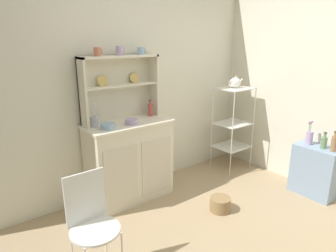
# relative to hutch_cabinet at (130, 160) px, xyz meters

# --- Properties ---
(ground_plane) EXTENTS (3.84, 3.84, 0.00)m
(ground_plane) POSITION_rel_hutch_cabinet_xyz_m (0.29, -1.37, -0.46)
(ground_plane) COLOR tan
(ground_plane) RESTS_ON ground
(wall_back) EXTENTS (3.84, 0.05, 2.50)m
(wall_back) POSITION_rel_hutch_cabinet_xyz_m (0.29, 0.26, 0.79)
(wall_back) COLOR silver
(wall_back) RESTS_ON ground
(hutch_cabinet) EXTENTS (0.95, 0.45, 0.90)m
(hutch_cabinet) POSITION_rel_hutch_cabinet_xyz_m (0.00, 0.00, 0.00)
(hutch_cabinet) COLOR silver
(hutch_cabinet) RESTS_ON ground
(hutch_shelf_unit) EXTENTS (0.88, 0.18, 0.70)m
(hutch_shelf_unit) POSITION_rel_hutch_cabinet_xyz_m (-0.00, 0.16, 0.84)
(hutch_shelf_unit) COLOR beige
(hutch_shelf_unit) RESTS_ON hutch_cabinet
(bakers_rack) EXTENTS (0.45, 0.38, 1.14)m
(bakers_rack) POSITION_rel_hutch_cabinet_xyz_m (1.54, -0.15, 0.25)
(bakers_rack) COLOR silver
(bakers_rack) RESTS_ON ground
(side_shelf_blue) EXTENTS (0.28, 0.48, 0.59)m
(side_shelf_blue) POSITION_rel_hutch_cabinet_xyz_m (1.73, -1.24, -0.17)
(side_shelf_blue) COLOR #849EBC
(side_shelf_blue) RESTS_ON ground
(wire_chair) EXTENTS (0.36, 0.36, 0.85)m
(wire_chair) POSITION_rel_hutch_cabinet_xyz_m (-0.83, -0.87, 0.06)
(wire_chair) COLOR white
(wire_chair) RESTS_ON ground
(floor_basket) EXTENTS (0.22, 0.22, 0.15)m
(floor_basket) POSITION_rel_hutch_cabinet_xyz_m (0.61, -0.82, -0.39)
(floor_basket) COLOR #93754C
(floor_basket) RESTS_ON ground
(cup_terracotta_0) EXTENTS (0.08, 0.07, 0.09)m
(cup_terracotta_0) POSITION_rel_hutch_cabinet_xyz_m (-0.24, 0.12, 1.18)
(cup_terracotta_0) COLOR #C67556
(cup_terracotta_0) RESTS_ON hutch_shelf_unit
(cup_lilac_1) EXTENTS (0.09, 0.07, 0.09)m
(cup_lilac_1) POSITION_rel_hutch_cabinet_xyz_m (0.00, 0.12, 1.18)
(cup_lilac_1) COLOR #B79ECC
(cup_lilac_1) RESTS_ON hutch_shelf_unit
(cup_sky_2) EXTENTS (0.09, 0.08, 0.08)m
(cup_sky_2) POSITION_rel_hutch_cabinet_xyz_m (0.26, 0.12, 1.17)
(cup_sky_2) COLOR #8EB2D1
(cup_sky_2) RESTS_ON hutch_shelf_unit
(bowl_mixing_large) EXTENTS (0.15, 0.15, 0.06)m
(bowl_mixing_large) POSITION_rel_hutch_cabinet_xyz_m (-0.27, -0.07, 0.46)
(bowl_mixing_large) COLOR #8EB2D1
(bowl_mixing_large) RESTS_ON hutch_cabinet
(bowl_floral_medium) EXTENTS (0.14, 0.14, 0.05)m
(bowl_floral_medium) POSITION_rel_hutch_cabinet_xyz_m (0.00, -0.07, 0.46)
(bowl_floral_medium) COLOR #B79ECC
(bowl_floral_medium) RESTS_ON hutch_cabinet
(jam_bottle) EXTENTS (0.05, 0.05, 0.19)m
(jam_bottle) POSITION_rel_hutch_cabinet_xyz_m (0.35, 0.09, 0.51)
(jam_bottle) COLOR #B74C47
(jam_bottle) RESTS_ON hutch_cabinet
(utensil_jar) EXTENTS (0.08, 0.08, 0.25)m
(utensil_jar) POSITION_rel_hutch_cabinet_xyz_m (-0.35, 0.08, 0.50)
(utensil_jar) COLOR #B2B7C6
(utensil_jar) RESTS_ON hutch_cabinet
(porcelain_teapot) EXTENTS (0.23, 0.14, 0.16)m
(porcelain_teapot) POSITION_rel_hutch_cabinet_xyz_m (1.54, -0.15, 0.75)
(porcelain_teapot) COLOR white
(porcelain_teapot) RESTS_ON bakers_rack
(flower_vase) EXTENTS (0.08, 0.08, 0.29)m
(flower_vase) POSITION_rel_hutch_cabinet_xyz_m (1.73, -1.12, 0.23)
(flower_vase) COLOR #B79ECC
(flower_vase) RESTS_ON side_shelf_blue
(oil_bottle) EXTENTS (0.06, 0.06, 0.19)m
(oil_bottle) POSITION_rel_hutch_cabinet_xyz_m (1.73, -1.29, 0.20)
(oil_bottle) COLOR #6B8C60
(oil_bottle) RESTS_ON side_shelf_blue
(vinegar_bottle) EXTENTS (0.06, 0.06, 0.22)m
(vinegar_bottle) POSITION_rel_hutch_cabinet_xyz_m (1.73, -1.39, 0.22)
(vinegar_bottle) COLOR #99704C
(vinegar_bottle) RESTS_ON side_shelf_blue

